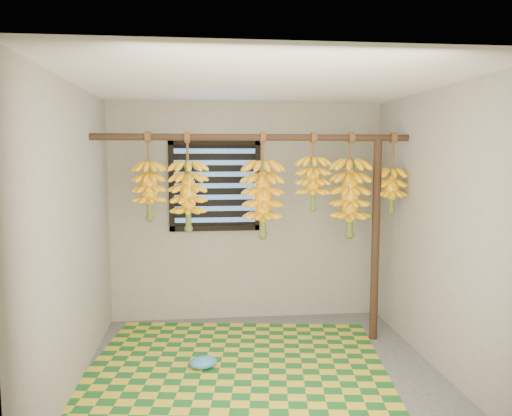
{
  "coord_description": "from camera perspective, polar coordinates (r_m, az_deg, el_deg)",
  "views": [
    {
      "loc": [
        -0.5,
        -3.98,
        1.85
      ],
      "look_at": [
        0.0,
        0.55,
        1.35
      ],
      "focal_mm": 35.0,
      "sensor_mm": 36.0,
      "label": 1
    }
  ],
  "objects": [
    {
      "name": "banana_bunch_f",
      "position": [
        5.05,
        15.24,
        2.01
      ],
      "size": [
        0.28,
        0.28,
        0.78
      ],
      "color": "brown",
      "rests_on": "hanging_pole"
    },
    {
      "name": "banana_bunch_e",
      "position": [
        4.91,
        10.7,
        1.13
      ],
      "size": [
        0.37,
        0.37,
        1.01
      ],
      "color": "brown",
      "rests_on": "hanging_pole"
    },
    {
      "name": "woven_mat",
      "position": [
        4.62,
        -2.17,
        -17.28
      ],
      "size": [
        2.82,
        2.38,
        0.01
      ],
      "primitive_type": "cube",
      "rotation": [
        0.0,
        0.0,
        -0.14
      ],
      "color": "#1A5A22",
      "rests_on": "floor"
    },
    {
      "name": "banana_bunch_d",
      "position": [
        4.81,
        6.53,
        2.82
      ],
      "size": [
        0.32,
        0.32,
        0.75
      ],
      "color": "brown",
      "rests_on": "hanging_pole"
    },
    {
      "name": "banana_bunch_c",
      "position": [
        4.74,
        0.78,
        1.05
      ],
      "size": [
        0.37,
        0.37,
        1.0
      ],
      "color": "brown",
      "rests_on": "hanging_pole"
    },
    {
      "name": "window",
      "position": [
        5.47,
        -4.71,
        2.56
      ],
      "size": [
        1.0,
        0.04,
        1.0
      ],
      "color": "black",
      "rests_on": "wall_back"
    },
    {
      "name": "plastic_bag",
      "position": [
        4.51,
        -6.07,
        -17.16
      ],
      "size": [
        0.28,
        0.23,
        0.1
      ],
      "primitive_type": "ellipsoid",
      "rotation": [
        0.0,
        0.0,
        0.23
      ],
      "color": "#347DC3",
      "rests_on": "woven_mat"
    },
    {
      "name": "wall_left",
      "position": [
        4.16,
        -20.23,
        -3.11
      ],
      "size": [
        0.01,
        3.0,
        2.4
      ],
      "primitive_type": "cube",
      "color": "gray",
      "rests_on": "floor"
    },
    {
      "name": "wall_back",
      "position": [
        5.55,
        -1.07,
        -0.48
      ],
      "size": [
        3.0,
        0.01,
        2.4
      ],
      "primitive_type": "cube",
      "color": "gray",
      "rests_on": "floor"
    },
    {
      "name": "floor",
      "position": [
        4.42,
        0.82,
        -18.55
      ],
      "size": [
        3.0,
        3.0,
        0.01
      ],
      "primitive_type": "cube",
      "color": "#4D4D4D",
      "rests_on": "ground"
    },
    {
      "name": "banana_bunch_a",
      "position": [
        4.72,
        -12.12,
        2.0
      ],
      "size": [
        0.29,
        0.29,
        0.81
      ],
      "color": "brown",
      "rests_on": "hanging_pole"
    },
    {
      "name": "ceiling",
      "position": [
        4.05,
        0.87,
        14.14
      ],
      "size": [
        3.0,
        3.0,
        0.01
      ],
      "primitive_type": "cube",
      "color": "silver",
      "rests_on": "wall_back"
    },
    {
      "name": "banana_bunch_b",
      "position": [
        4.7,
        -7.77,
        1.4
      ],
      "size": [
        0.36,
        0.36,
        0.92
      ],
      "color": "brown",
      "rests_on": "hanging_pole"
    },
    {
      "name": "wall_right",
      "position": [
        4.5,
        20.23,
        -2.42
      ],
      "size": [
        0.01,
        3.0,
        2.4
      ],
      "primitive_type": "cube",
      "color": "gray",
      "rests_on": "floor"
    },
    {
      "name": "support_post",
      "position": [
        5.05,
        13.5,
        -3.61
      ],
      "size": [
        0.08,
        0.08,
        2.0
      ],
      "primitive_type": "cylinder",
      "color": "#3A2315",
      "rests_on": "floor"
    },
    {
      "name": "hanging_pole",
      "position": [
        4.71,
        -0.2,
        8.08
      ],
      "size": [
        3.0,
        0.06,
        0.06
      ],
      "primitive_type": "cylinder",
      "rotation": [
        0.0,
        1.57,
        0.0
      ],
      "color": "#3A2315",
      "rests_on": "wall_left"
    }
  ]
}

